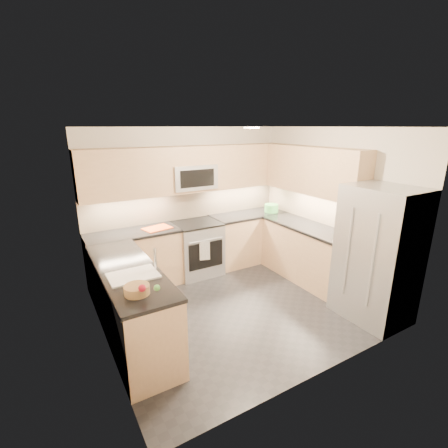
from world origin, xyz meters
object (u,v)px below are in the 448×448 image
at_px(microwave, 192,177).
at_px(refrigerator, 378,255).
at_px(utensil_bowl, 271,208).
at_px(fruit_basket, 137,290).
at_px(cutting_board, 157,228).
at_px(gas_range, 197,249).

bearing_deg(microwave, refrigerator, -60.38).
xyz_separation_m(utensil_bowl, fruit_basket, (-3.10, -1.83, -0.03)).
relative_size(microwave, cutting_board, 1.81).
xyz_separation_m(microwave, refrigerator, (1.45, -2.55, -0.80)).
relative_size(microwave, utensil_bowl, 2.93).
relative_size(gas_range, microwave, 1.20).
relative_size(microwave, fruit_basket, 3.06).
distance_m(gas_range, fruit_basket, 2.55).
bearing_deg(microwave, utensil_bowl, -8.21).
bearing_deg(microwave, fruit_basket, -127.42).
height_order(utensil_bowl, cutting_board, utensil_bowl).
relative_size(cutting_board, fruit_basket, 1.70).
height_order(gas_range, microwave, microwave).
height_order(microwave, fruit_basket, microwave).
relative_size(gas_range, refrigerator, 0.51).
distance_m(microwave, refrigerator, 3.04).
height_order(refrigerator, fruit_basket, refrigerator).
height_order(gas_range, cutting_board, cutting_board).
relative_size(utensil_bowl, cutting_board, 0.62).
relative_size(utensil_bowl, fruit_basket, 1.04).
height_order(cutting_board, fruit_basket, fruit_basket).
bearing_deg(cutting_board, gas_range, 0.38).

